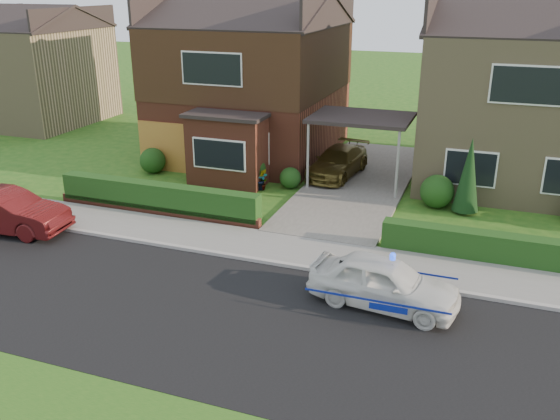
% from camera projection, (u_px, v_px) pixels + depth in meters
% --- Properties ---
extents(ground, '(120.00, 120.00, 0.00)m').
position_uv_depth(ground, '(253.00, 323.00, 14.05)').
color(ground, '#215516').
rests_on(ground, ground).
extents(road, '(60.00, 6.00, 0.02)m').
position_uv_depth(road, '(253.00, 323.00, 14.05)').
color(road, black).
rests_on(road, ground).
extents(kerb, '(60.00, 0.16, 0.12)m').
position_uv_depth(kerb, '(295.00, 266.00, 16.70)').
color(kerb, '#9E9993').
rests_on(kerb, ground).
extents(sidewalk, '(60.00, 2.00, 0.10)m').
position_uv_depth(sidewalk, '(306.00, 252.00, 17.62)').
color(sidewalk, slate).
rests_on(sidewalk, ground).
extents(driveway, '(3.80, 12.00, 0.12)m').
position_uv_depth(driveway, '(358.00, 183.00, 23.67)').
color(driveway, '#666059').
rests_on(driveway, ground).
extents(house_left, '(7.50, 9.53, 7.25)m').
position_uv_depth(house_left, '(251.00, 71.00, 26.72)').
color(house_left, brown).
rests_on(house_left, ground).
extents(house_right, '(7.50, 8.06, 7.25)m').
position_uv_depth(house_right, '(525.00, 89.00, 23.14)').
color(house_right, '#99855D').
rests_on(house_right, ground).
extents(carport_link, '(3.80, 3.00, 2.77)m').
position_uv_depth(carport_link, '(361.00, 119.00, 22.70)').
color(carport_link, black).
rests_on(carport_link, ground).
extents(garage_door, '(2.20, 0.10, 2.10)m').
position_uv_depth(garage_door, '(163.00, 147.00, 25.04)').
color(garage_door, '#925B1F').
rests_on(garage_door, ground).
extents(dwarf_wall, '(7.70, 0.25, 0.36)m').
position_uv_depth(dwarf_wall, '(157.00, 210.00, 20.48)').
color(dwarf_wall, brown).
rests_on(dwarf_wall, ground).
extents(hedge_left, '(7.50, 0.55, 0.90)m').
position_uv_depth(hedge_left, '(160.00, 214.00, 20.68)').
color(hedge_left, '#133B13').
rests_on(hedge_left, ground).
extents(hedge_right, '(7.50, 0.55, 0.80)m').
position_uv_depth(hedge_right, '(513.00, 266.00, 16.88)').
color(hedge_right, '#133B13').
rests_on(hedge_right, ground).
extents(shrub_left_far, '(1.08, 1.08, 1.08)m').
position_uv_depth(shrub_left_far, '(153.00, 161.00, 24.90)').
color(shrub_left_far, '#133B13').
rests_on(shrub_left_far, ground).
extents(shrub_left_mid, '(1.32, 1.32, 1.32)m').
position_uv_depth(shrub_left_mid, '(249.00, 170.00, 23.24)').
color(shrub_left_mid, '#133B13').
rests_on(shrub_left_mid, ground).
extents(shrub_left_near, '(0.84, 0.84, 0.84)m').
position_uv_depth(shrub_left_near, '(290.00, 178.00, 23.08)').
color(shrub_left_near, '#133B13').
rests_on(shrub_left_near, ground).
extents(shrub_right_near, '(1.20, 1.20, 1.20)m').
position_uv_depth(shrub_right_near, '(437.00, 191.00, 21.05)').
color(shrub_right_near, '#133B13').
rests_on(shrub_right_near, ground).
extents(conifer_a, '(0.90, 0.90, 2.60)m').
position_uv_depth(conifer_a, '(468.00, 177.00, 20.30)').
color(conifer_a, black).
rests_on(conifer_a, ground).
extents(neighbour_left, '(6.50, 7.00, 5.20)m').
position_uv_depth(neighbour_left, '(34.00, 76.00, 33.54)').
color(neighbour_left, '#99855D').
rests_on(neighbour_left, ground).
extents(police_car, '(3.42, 3.88, 1.43)m').
position_uv_depth(police_car, '(384.00, 283.00, 14.57)').
color(police_car, silver).
rests_on(police_car, ground).
extents(driveway_car, '(2.06, 4.09, 1.14)m').
position_uv_depth(driveway_car, '(338.00, 162.00, 24.20)').
color(driveway_car, brown).
rests_on(driveway_car, driveway).
extents(street_car, '(1.76, 4.19, 1.35)m').
position_uv_depth(street_car, '(6.00, 212.00, 18.97)').
color(street_car, '#4C1011').
rests_on(street_car, ground).
extents(potted_plant_a, '(0.43, 0.33, 0.74)m').
position_uv_depth(potted_plant_a, '(262.00, 181.00, 22.87)').
color(potted_plant_a, gray).
rests_on(potted_plant_a, ground).
extents(potted_plant_b, '(0.60, 0.59, 0.85)m').
position_uv_depth(potted_plant_b, '(261.00, 180.00, 22.87)').
color(potted_plant_b, gray).
rests_on(potted_plant_b, ground).
extents(potted_plant_c, '(0.56, 0.56, 0.81)m').
position_uv_depth(potted_plant_c, '(207.00, 203.00, 20.51)').
color(potted_plant_c, gray).
rests_on(potted_plant_c, ground).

